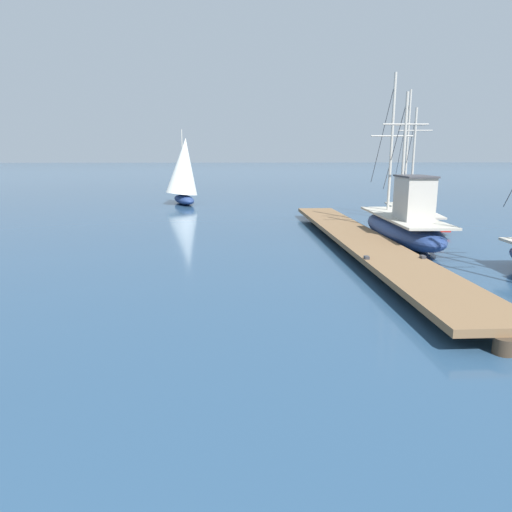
% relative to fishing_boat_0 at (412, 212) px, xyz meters
% --- Properties ---
extents(floating_dock, '(1.90, 18.48, 0.53)m').
position_rel_fishing_boat_0_xyz_m(floating_dock, '(-4.21, -5.94, -0.21)').
color(floating_dock, brown).
rests_on(floating_dock, ground).
extents(fishing_boat_0, '(2.97, 8.74, 6.49)m').
position_rel_fishing_boat_0_xyz_m(fishing_boat_0, '(0.00, 0.00, 0.00)').
color(fishing_boat_0, black).
rests_on(fishing_boat_0, ground).
extents(fishing_boat_2, '(2.13, 8.25, 6.45)m').
position_rel_fishing_boat_0_xyz_m(fishing_boat_2, '(-2.34, -5.10, 0.19)').
color(fishing_boat_2, navy).
rests_on(fishing_boat_2, ground).
extents(distant_sailboat, '(2.94, 4.33, 4.92)m').
position_rel_fishing_boat_0_xyz_m(distant_sailboat, '(-11.80, 10.08, 1.65)').
color(distant_sailboat, navy).
rests_on(distant_sailboat, ground).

